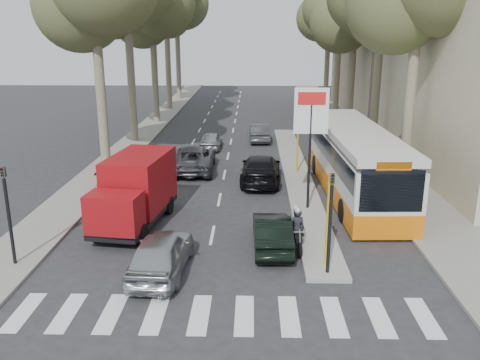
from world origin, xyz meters
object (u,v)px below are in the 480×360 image
(dark_hatchback, at_px, (272,232))
(city_bus, at_px, (354,159))
(silver_hatchback, at_px, (161,253))
(motorcycle, at_px, (296,228))
(red_truck, at_px, (136,190))

(dark_hatchback, distance_m, city_bus, 8.25)
(silver_hatchback, distance_m, motorcycle, 5.24)
(city_bus, xyz_separation_m, motorcycle, (-3.41, -6.88, -0.99))
(city_bus, bearing_deg, motorcycle, -118.24)
(motorcycle, bearing_deg, dark_hatchback, 179.54)
(red_truck, relative_size, city_bus, 0.45)
(dark_hatchback, bearing_deg, red_truck, -23.73)
(silver_hatchback, relative_size, dark_hatchback, 1.08)
(city_bus, distance_m, motorcycle, 7.74)
(silver_hatchback, distance_m, city_bus, 12.27)
(red_truck, height_order, motorcycle, red_truck)
(motorcycle, bearing_deg, red_truck, 156.95)
(red_truck, bearing_deg, city_bus, 32.76)
(silver_hatchback, height_order, red_truck, red_truck)
(dark_hatchback, bearing_deg, city_bus, -123.41)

